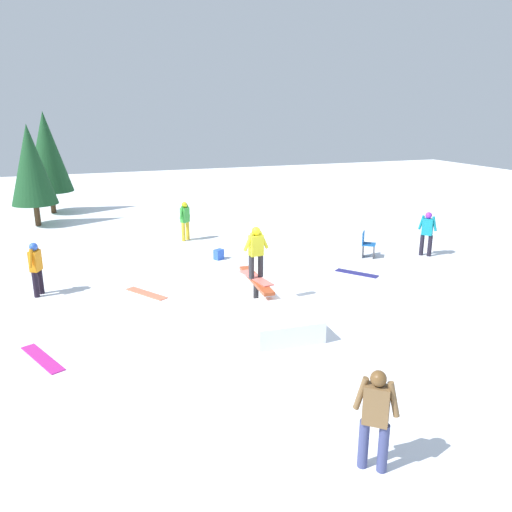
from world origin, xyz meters
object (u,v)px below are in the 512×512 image
bystander_teal (427,231)px  pine_tree_far (47,152)px  bystander_brown (376,415)px  folding_chair (367,245)px  backpack_on_snow (219,254)px  main_rider_on_rail (256,253)px  loose_snowboard_magenta (42,358)px  pine_tree_near (31,165)px  bystander_orange (36,266)px  loose_snowboard_navy (357,273)px  bystander_green (185,219)px  loose_snowboard_coral (146,293)px  rail_feature (256,282)px

bystander_teal → pine_tree_far: size_ratio=0.32×
bystander_brown → folding_chair: bearing=-81.2°
backpack_on_snow → main_rider_on_rail: bearing=59.0°
main_rider_on_rail → bystander_brown: bearing=166.0°
loose_snowboard_magenta → pine_tree_near: pine_tree_near is taller
folding_chair → pine_tree_near: bearing=87.3°
loose_snowboard_magenta → folding_chair: 10.86m
bystander_orange → pine_tree_far: size_ratio=0.31×
loose_snowboard_navy → folding_chair: (1.43, -1.25, 0.40)m
bystander_green → pine_tree_near: bearing=98.7°
bystander_teal → pine_tree_near: size_ratio=0.35×
loose_snowboard_navy → folding_chair: folding_chair is taller
bystander_orange → bystander_green: 6.70m
folding_chair → backpack_on_snow: (1.50, 4.80, -0.24)m
loose_snowboard_magenta → pine_tree_near: 13.32m
loose_snowboard_magenta → folding_chair: bearing=-92.8°
bystander_orange → pine_tree_near: (9.13, 0.43, 1.78)m
bystander_brown → bystander_orange: bearing=-21.7°
bystander_teal → loose_snowboard_coral: (-0.44, 9.57, -0.84)m
bystander_orange → bystander_teal: size_ratio=0.97×
bystander_brown → loose_snowboard_navy: bearing=-79.2°
folding_chair → pine_tree_near: 14.22m
bystander_teal → main_rider_on_rail: bearing=-113.1°
backpack_on_snow → pine_tree_near: size_ratio=0.08×
main_rider_on_rail → loose_snowboard_coral: bearing=48.6°
loose_snowboard_magenta → pine_tree_near: (13.05, 0.65, 2.59)m
loose_snowboard_navy → bystander_green: bearing=177.9°
bystander_brown → backpack_on_snow: (10.53, -0.81, -0.69)m
loose_snowboard_coral → bystander_green: bearing=124.2°
pine_tree_far → loose_snowboard_coral: bearing=-168.5°
loose_snowboard_coral → backpack_on_snow: 3.72m
bystander_teal → loose_snowboard_magenta: bystander_teal is taller
loose_snowboard_coral → folding_chair: (0.97, -7.58, 0.40)m
loose_snowboard_magenta → loose_snowboard_coral: bearing=-64.2°
main_rider_on_rail → loose_snowboard_magenta: bearing=96.2°
main_rider_on_rail → loose_snowboard_navy: bearing=-80.6°
bystander_teal → pine_tree_near: pine_tree_near is taller
main_rider_on_rail → folding_chair: main_rider_on_rail is taller
pine_tree_near → pine_tree_far: 2.79m
pine_tree_far → folding_chair: bearing=-139.2°
bystander_orange → pine_tree_far: (11.85, -0.14, 2.08)m
loose_snowboard_navy → bystander_brown: bearing=-66.8°
main_rider_on_rail → backpack_on_snow: bearing=-11.1°
rail_feature → bystander_brown: (-6.39, 0.62, 0.29)m
bystander_teal → loose_snowboard_coral: size_ratio=1.07×
pine_tree_far → bystander_orange: bearing=179.3°
folding_chair → pine_tree_near: pine_tree_near is taller
loose_snowboard_coral → pine_tree_near: (10.04, 3.16, 2.59)m
bystander_brown → rail_feature: bearing=-54.9°
rail_feature → bystander_teal: 7.30m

